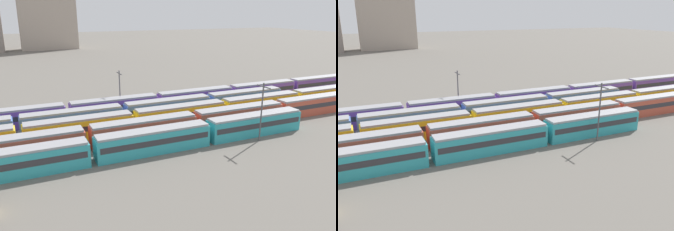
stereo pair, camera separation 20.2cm
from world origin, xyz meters
The scene contains 9 objects.
ground_plane centered at (0.00, 10.40, 0.00)m, with size 600.00×600.00×0.00m, color #666059.
train_track_0 centered at (16.12, 0.00, 1.90)m, with size 55.80×3.06×3.75m.
train_track_1 centered at (35.47, 5.20, 1.90)m, with size 93.60×3.06×3.75m.
train_track_2 centered at (25.89, 10.40, 1.90)m, with size 93.60×3.06×3.75m.
train_track_3 centered at (16.15, 15.60, 1.90)m, with size 74.70×3.06×3.75m.
train_track_4 centered at (34.84, 20.80, 1.90)m, with size 93.60×3.06×3.75m.
catenary_pole_0 centered at (33.89, -2.83, 5.45)m, with size 0.24×3.20×9.81m.
catenary_pole_1 centered at (18.00, 23.70, 4.93)m, with size 0.24×3.20×8.79m.
distant_building_2 centered at (18.03, 158.68, 22.82)m, with size 29.78×12.27×45.64m, color #A89989.
Camera 1 is at (-1.85, -44.76, 20.81)m, focal length 36.37 mm.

